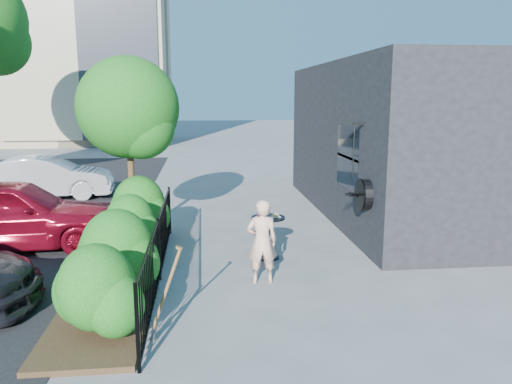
{
  "coord_description": "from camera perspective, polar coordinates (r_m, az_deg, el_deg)",
  "views": [
    {
      "loc": [
        -0.73,
        -8.37,
        3.13
      ],
      "look_at": [
        0.36,
        1.65,
        1.2
      ],
      "focal_mm": 35.0,
      "sensor_mm": 36.0,
      "label": 1
    }
  ],
  "objects": [
    {
      "name": "shrubs",
      "position": [
        8.91,
        -14.87,
        -5.35
      ],
      "size": [
        1.1,
        5.6,
        1.24
      ],
      "color": "#145814",
      "rests_on": "ground"
    },
    {
      "name": "fence",
      "position": [
        8.78,
        -11.03,
        -6.37
      ],
      "size": [
        0.05,
        6.05,
        1.1
      ],
      "color": "black",
      "rests_on": "ground"
    },
    {
      "name": "shop_building",
      "position": [
        14.34,
        19.65,
        5.68
      ],
      "size": [
        6.22,
        9.0,
        4.0
      ],
      "color": "black",
      "rests_on": "ground"
    },
    {
      "name": "car_red",
      "position": [
        11.51,
        -26.28,
        -2.24
      ],
      "size": [
        4.52,
        2.11,
        1.5
      ],
      "primitive_type": "imported",
      "rotation": [
        0.0,
        0.0,
        1.65
      ],
      "color": "maroon",
      "rests_on": "ground"
    },
    {
      "name": "car_silver",
      "position": [
        16.82,
        -22.92,
        1.54
      ],
      "size": [
        4.14,
        1.75,
        1.33
      ],
      "primitive_type": "imported",
      "rotation": [
        0.0,
        0.0,
        1.66
      ],
      "color": "#B9B9BE",
      "rests_on": "ground"
    },
    {
      "name": "patio_tree",
      "position": [
        11.23,
        -14.08,
        8.65
      ],
      "size": [
        2.2,
        2.2,
        3.94
      ],
      "color": "#3F2B19",
      "rests_on": "ground"
    },
    {
      "name": "ground",
      "position": [
        8.96,
        -1.16,
        -9.6
      ],
      "size": [
        120.0,
        120.0,
        0.0
      ],
      "primitive_type": "plane",
      "color": "gray",
      "rests_on": "ground"
    },
    {
      "name": "shovel",
      "position": [
        6.72,
        -10.41,
        -11.79
      ],
      "size": [
        0.44,
        0.17,
        1.28
      ],
      "color": "brown",
      "rests_on": "ground"
    },
    {
      "name": "planting_bed",
      "position": [
        9.04,
        -15.4,
        -9.56
      ],
      "size": [
        1.3,
        6.0,
        0.08
      ],
      "primitive_type": "cube",
      "color": "#382616",
      "rests_on": "ground"
    },
    {
      "name": "woman",
      "position": [
        8.46,
        0.68,
        -5.69
      ],
      "size": [
        0.53,
        0.35,
        1.45
      ],
      "primitive_type": "imported",
      "rotation": [
        0.0,
        0.0,
        3.16
      ],
      "color": "#DDAA8F",
      "rests_on": "ground"
    },
    {
      "name": "cafe_table",
      "position": [
        9.76,
        1.39,
        -4.33
      ],
      "size": [
        0.66,
        0.66,
        0.89
      ],
      "rotation": [
        0.0,
        0.0,
        0.23
      ],
      "color": "black",
      "rests_on": "ground"
    }
  ]
}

